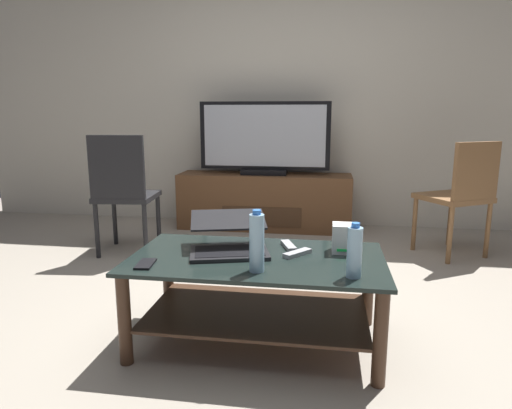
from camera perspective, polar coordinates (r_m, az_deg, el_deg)
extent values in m
plane|color=#9E9384|center=(2.57, -2.09, -14.03)|extent=(7.68, 7.68, 0.00)
cube|color=beige|center=(4.62, 3.38, 15.08)|extent=(6.40, 0.12, 2.80)
cube|color=black|center=(2.15, 0.11, -6.84)|extent=(1.20, 0.66, 0.02)
cube|color=#472D1E|center=(2.26, 0.11, -13.52)|extent=(1.05, 0.58, 0.01)
cylinder|color=#472D1E|center=(2.14, -16.33, -13.82)|extent=(0.06, 0.06, 0.42)
cylinder|color=#472D1E|center=(1.97, 15.47, -16.03)|extent=(0.06, 0.06, 0.42)
cylinder|color=#472D1E|center=(2.62, -11.08, -8.79)|extent=(0.06, 0.06, 0.42)
cylinder|color=#472D1E|center=(2.48, 14.01, -10.05)|extent=(0.06, 0.06, 0.42)
cube|color=brown|center=(4.39, 1.08, 0.42)|extent=(1.66, 0.42, 0.53)
cube|color=#432A18|center=(4.20, 0.68, -1.56)|extent=(0.75, 0.01, 0.19)
cube|color=black|center=(4.32, 1.05, 4.16)|extent=(0.43, 0.20, 0.05)
cube|color=black|center=(4.29, 1.07, 8.70)|extent=(1.24, 0.04, 0.63)
cube|color=#B2B7C1|center=(4.27, 1.03, 8.68)|extent=(1.15, 0.01, 0.57)
cube|color=brown|center=(3.85, 23.64, 0.78)|extent=(0.60, 0.60, 0.04)
cube|color=brown|center=(3.69, 26.12, 3.66)|extent=(0.38, 0.25, 0.45)
cylinder|color=brown|center=(4.16, 23.36, -1.82)|extent=(0.04, 0.04, 0.44)
cylinder|color=brown|center=(3.91, 19.42, -2.35)|extent=(0.04, 0.04, 0.44)
cylinder|color=brown|center=(3.92, 27.29, -2.96)|extent=(0.04, 0.04, 0.44)
cylinder|color=brown|center=(3.64, 23.36, -3.63)|extent=(0.04, 0.04, 0.44)
cube|color=black|center=(3.75, -15.97, 0.97)|extent=(0.48, 0.48, 0.04)
cube|color=black|center=(3.53, -17.24, 4.35)|extent=(0.42, 0.08, 0.50)
cylinder|color=black|center=(3.92, -12.26, -1.94)|extent=(0.04, 0.04, 0.43)
cylinder|color=black|center=(4.04, -17.47, -1.82)|extent=(0.04, 0.04, 0.43)
cylinder|color=black|center=(3.56, -13.86, -3.35)|extent=(0.04, 0.04, 0.43)
cylinder|color=black|center=(3.69, -19.51, -3.16)|extent=(0.04, 0.04, 0.43)
cube|color=black|center=(2.18, -3.31, -6.11)|extent=(0.42, 0.34, 0.02)
cube|color=black|center=(2.18, -3.31, -5.86)|extent=(0.37, 0.27, 0.00)
cube|color=black|center=(2.29, -3.56, -1.91)|extent=(0.42, 0.33, 0.06)
cube|color=teal|center=(2.29, -3.55, -1.95)|extent=(0.38, 0.30, 0.05)
cube|color=white|center=(2.24, 11.09, -4.20)|extent=(0.11, 0.11, 0.14)
cube|color=#19D84C|center=(2.20, 11.10, -5.74)|extent=(0.07, 0.00, 0.01)
cylinder|color=#99C6E5|center=(1.90, 12.36, -5.96)|extent=(0.06, 0.06, 0.21)
cylinder|color=blue|center=(1.87, 12.51, -2.57)|extent=(0.03, 0.03, 0.02)
cylinder|color=#99C6E5|center=(1.92, 0.10, -4.92)|extent=(0.06, 0.06, 0.25)
cylinder|color=blue|center=(1.89, 0.10, -0.99)|extent=(0.04, 0.04, 0.02)
cube|color=black|center=(2.09, -13.82, -7.32)|extent=(0.09, 0.15, 0.01)
cube|color=#99999E|center=(2.29, 4.14, -5.22)|extent=(0.10, 0.17, 0.02)
cube|color=#99999E|center=(2.18, 5.27, -6.16)|extent=(0.14, 0.15, 0.02)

